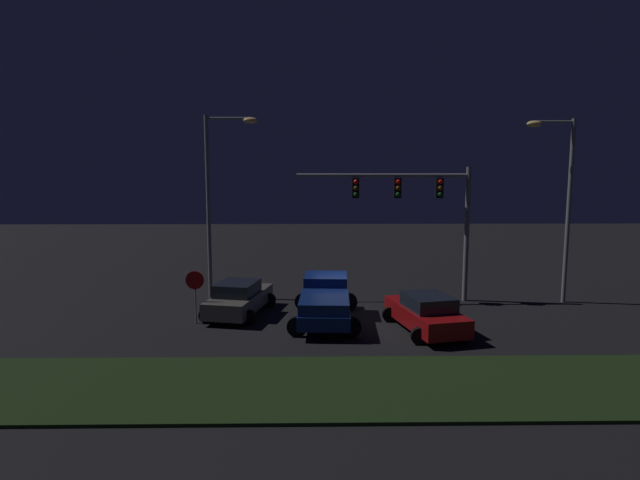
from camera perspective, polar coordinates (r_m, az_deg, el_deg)
name	(u,v)px	position (r m, az deg, el deg)	size (l,w,h in m)	color
ground_plane	(343,315)	(23.32, 2.57, -8.15)	(80.00, 80.00, 0.00)	black
grass_median	(359,386)	(15.92, 4.33, -15.60)	(23.87, 4.67, 0.10)	black
pickup_truck	(325,298)	(22.09, 0.57, -6.36)	(3.04, 5.49, 1.80)	navy
car_sedan	(239,298)	(23.41, -8.84, -6.30)	(3.05, 4.68, 1.51)	#514C47
car_sedan_far	(426,313)	(21.23, 11.49, -7.81)	(3.09, 4.69, 1.51)	maroon
traffic_signal_gantry	(417,201)	(25.44, 10.55, 4.25)	(8.32, 0.56, 6.50)	slate
street_lamp_left	(218,186)	(26.24, -11.12, 5.81)	(2.58, 0.44, 8.98)	slate
street_lamp_right	(561,190)	(27.22, 24.80, 4.97)	(2.31, 0.44, 8.72)	slate
stop_sign	(195,287)	(22.19, -13.48, -5.01)	(0.76, 0.08, 2.23)	slate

